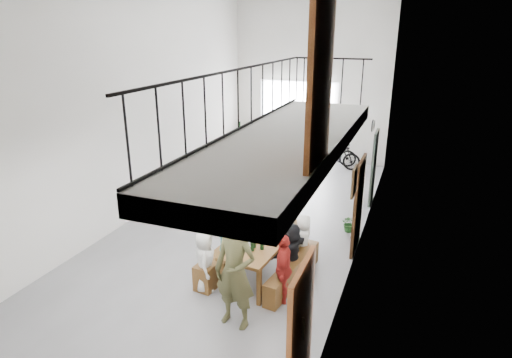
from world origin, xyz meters
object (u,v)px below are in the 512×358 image
at_px(oak_barrel, 225,155).
at_px(side_bench, 195,178).
at_px(host_standing, 235,271).
at_px(bench_inner, 231,256).
at_px(serving_counter, 260,143).
at_px(bicycle_near, 331,153).
at_px(tasting_table, 264,242).

bearing_deg(oak_barrel, side_bench, -97.60).
bearing_deg(host_standing, bench_inner, 123.43).
bearing_deg(serving_counter, host_standing, -77.11).
bearing_deg(serving_counter, bicycle_near, -8.62).
height_order(bench_inner, serving_counter, serving_counter).
relative_size(bench_inner, host_standing, 1.12).
relative_size(host_standing, bicycle_near, 1.10).
height_order(tasting_table, bicycle_near, bicycle_near).
height_order(side_bench, bicycle_near, bicycle_near).
height_order(tasting_table, serving_counter, serving_counter).
xyz_separation_m(tasting_table, serving_counter, (-2.96, 7.71, -0.21)).
bearing_deg(serving_counter, side_bench, -107.07).
height_order(oak_barrel, bicycle_near, oak_barrel).
bearing_deg(tasting_table, oak_barrel, 127.25).
relative_size(tasting_table, bench_inner, 1.02).
relative_size(oak_barrel, serving_counter, 0.54).
xyz_separation_m(oak_barrel, serving_counter, (0.53, 1.96, -0.01)).
distance_m(bench_inner, oak_barrel, 6.34).
bearing_deg(host_standing, oak_barrel, 122.62).
height_order(side_bench, oak_barrel, oak_barrel).
relative_size(bench_inner, serving_counter, 1.13).
distance_m(oak_barrel, bicycle_near, 3.71).
bearing_deg(bench_inner, host_standing, -56.46).
distance_m(tasting_table, host_standing, 1.54).
bearing_deg(bicycle_near, side_bench, 130.56).
xyz_separation_m(bench_inner, side_bench, (-3.00, 4.02, -0.04)).
distance_m(tasting_table, oak_barrel, 6.73).
height_order(oak_barrel, serving_counter, oak_barrel).
bearing_deg(bicycle_near, host_standing, 177.55).
relative_size(serving_counter, host_standing, 0.99).
bearing_deg(bicycle_near, oak_barrel, 114.53).
distance_m(host_standing, bicycle_near, 9.09).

